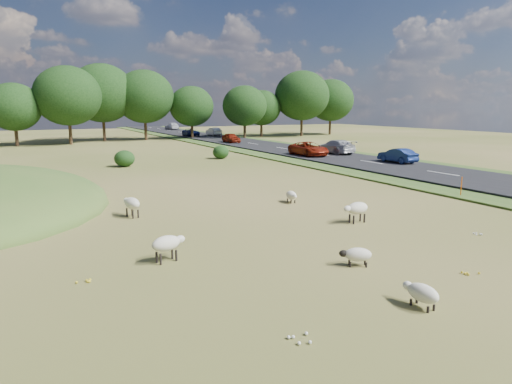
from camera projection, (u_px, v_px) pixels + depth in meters
ground at (142, 174)px, 36.13m from camera, size 160.00×160.00×0.00m
road at (291, 151)px, 53.83m from camera, size 8.00×150.00×0.25m
treeline at (74, 97)px, 65.44m from camera, size 96.28×14.66×11.70m
shrubs at (120, 156)px, 42.28m from camera, size 23.62×8.42×1.45m
marker_post at (461, 187)px, 26.62m from camera, size 0.06×0.06×1.20m
sheep_0 at (357, 208)px, 20.66m from camera, size 1.34×0.62×0.96m
sheep_1 at (132, 203)px, 21.77m from camera, size 0.82×1.38×0.96m
sheep_2 at (291, 195)px, 25.10m from camera, size 0.63×1.15×0.64m
sheep_3 at (167, 244)px, 15.45m from camera, size 1.32×0.81×0.92m
sheep_4 at (422, 293)px, 11.93m from camera, size 0.56×1.14×0.65m
sheep_5 at (357, 255)px, 15.06m from camera, size 1.11×0.85×0.63m
car_0 at (214, 132)px, 79.98m from camera, size 1.47×4.22×1.39m
car_1 at (309, 149)px, 47.11m from camera, size 2.32×5.02×1.40m
car_2 at (191, 132)px, 79.15m from camera, size 2.06×4.46×1.24m
car_3 at (172, 126)px, 101.65m from camera, size 2.07×5.10×1.48m
car_4 at (231, 138)px, 64.26m from camera, size 1.55×3.86×1.32m
car_5 at (336, 146)px, 49.21m from camera, size 2.08×5.11×1.48m
car_6 at (398, 155)px, 41.18m from camera, size 1.35×3.88×1.28m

